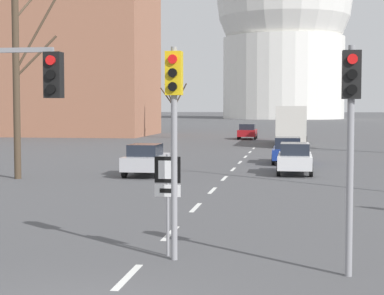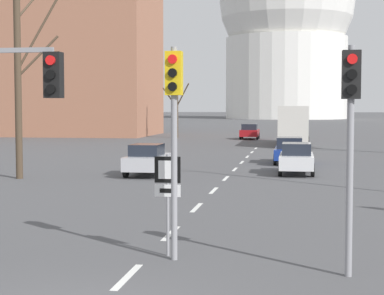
# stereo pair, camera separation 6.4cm
# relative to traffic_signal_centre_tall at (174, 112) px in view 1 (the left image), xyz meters

# --- Properties ---
(lane_stripe_0) EXTENTS (0.16, 2.00, 0.01)m
(lane_stripe_0) POSITION_rel_traffic_signal_centre_tall_xyz_m (-0.66, -1.57, -3.31)
(lane_stripe_0) COLOR silver
(lane_stripe_0) RESTS_ON ground_plane
(lane_stripe_1) EXTENTS (0.16, 2.00, 0.01)m
(lane_stripe_1) POSITION_rel_traffic_signal_centre_tall_xyz_m (-0.66, 2.93, -3.31)
(lane_stripe_1) COLOR silver
(lane_stripe_1) RESTS_ON ground_plane
(lane_stripe_2) EXTENTS (0.16, 2.00, 0.01)m
(lane_stripe_2) POSITION_rel_traffic_signal_centre_tall_xyz_m (-0.66, 7.43, -3.31)
(lane_stripe_2) COLOR silver
(lane_stripe_2) RESTS_ON ground_plane
(lane_stripe_3) EXTENTS (0.16, 2.00, 0.01)m
(lane_stripe_3) POSITION_rel_traffic_signal_centre_tall_xyz_m (-0.66, 11.93, -3.31)
(lane_stripe_3) COLOR silver
(lane_stripe_3) RESTS_ON ground_plane
(lane_stripe_4) EXTENTS (0.16, 2.00, 0.01)m
(lane_stripe_4) POSITION_rel_traffic_signal_centre_tall_xyz_m (-0.66, 16.43, -3.31)
(lane_stripe_4) COLOR silver
(lane_stripe_4) RESTS_ON ground_plane
(lane_stripe_5) EXTENTS (0.16, 2.00, 0.01)m
(lane_stripe_5) POSITION_rel_traffic_signal_centre_tall_xyz_m (-0.66, 20.93, -3.31)
(lane_stripe_5) COLOR silver
(lane_stripe_5) RESTS_ON ground_plane
(lane_stripe_6) EXTENTS (0.16, 2.00, 0.01)m
(lane_stripe_6) POSITION_rel_traffic_signal_centre_tall_xyz_m (-0.66, 25.43, -3.31)
(lane_stripe_6) COLOR silver
(lane_stripe_6) RESTS_ON ground_plane
(lane_stripe_7) EXTENTS (0.16, 2.00, 0.01)m
(lane_stripe_7) POSITION_rel_traffic_signal_centre_tall_xyz_m (-0.66, 29.93, -3.31)
(lane_stripe_7) COLOR silver
(lane_stripe_7) RESTS_ON ground_plane
(lane_stripe_8) EXTENTS (0.16, 2.00, 0.01)m
(lane_stripe_8) POSITION_rel_traffic_signal_centre_tall_xyz_m (-0.66, 34.43, -3.31)
(lane_stripe_8) COLOR silver
(lane_stripe_8) RESTS_ON ground_plane
(lane_stripe_9) EXTENTS (0.16, 2.00, 0.01)m
(lane_stripe_9) POSITION_rel_traffic_signal_centre_tall_xyz_m (-0.66, 38.93, -3.31)
(lane_stripe_9) COLOR silver
(lane_stripe_9) RESTS_ON ground_plane
(traffic_signal_centre_tall) EXTENTS (0.36, 0.34, 4.74)m
(traffic_signal_centre_tall) POSITION_rel_traffic_signal_centre_tall_xyz_m (0.00, 0.00, 0.00)
(traffic_signal_centre_tall) COLOR gray
(traffic_signal_centre_tall) RESTS_ON ground_plane
(traffic_signal_near_right) EXTENTS (0.36, 0.34, 4.64)m
(traffic_signal_near_right) POSITION_rel_traffic_signal_centre_tall_xyz_m (3.74, -0.81, -0.07)
(traffic_signal_near_right) COLOR gray
(traffic_signal_near_right) RESTS_ON ground_plane
(traffic_signal_near_left) EXTENTS (1.97, 0.34, 4.87)m
(traffic_signal_near_left) POSITION_rel_traffic_signal_centre_tall_xyz_m (-3.41, -1.06, 0.37)
(traffic_signal_near_left) COLOR gray
(traffic_signal_near_left) RESTS_ON ground_plane
(route_sign_post) EXTENTS (0.60, 0.08, 2.34)m
(route_sign_post) POSITION_rel_traffic_signal_centre_tall_xyz_m (-0.22, 0.34, -1.72)
(route_sign_post) COLOR gray
(route_sign_post) RESTS_ON ground_plane
(sedan_near_left) EXTENTS (1.94, 4.07, 1.62)m
(sedan_near_left) POSITION_rel_traffic_signal_centre_tall_xyz_m (-2.26, 53.78, -2.49)
(sedan_near_left) COLOR maroon
(sedan_near_left) RESTS_ON ground_plane
(sedan_near_right) EXTENTS (1.82, 4.41, 1.60)m
(sedan_near_right) POSITION_rel_traffic_signal_centre_tall_xyz_m (2.25, 25.12, -2.51)
(sedan_near_right) COLOR navy
(sedan_near_right) RESTS_ON ground_plane
(sedan_mid_centre) EXTENTS (1.75, 4.13, 1.59)m
(sedan_mid_centre) POSITION_rel_traffic_signal_centre_tall_xyz_m (2.67, 19.00, -2.50)
(sedan_mid_centre) COLOR silver
(sedan_mid_centre) RESTS_ON ground_plane
(sedan_far_left) EXTENTS (1.77, 3.85, 1.58)m
(sedan_far_left) POSITION_rel_traffic_signal_centre_tall_xyz_m (-4.65, 17.09, -2.51)
(sedan_far_left) COLOR #B7B7BC
(sedan_far_left) RESTS_ON ground_plane
(city_bus) EXTENTS (2.66, 10.80, 3.48)m
(city_bus) POSITION_rel_traffic_signal_centre_tall_xyz_m (2.36, 44.16, -1.26)
(city_bus) COLOR beige
(city_bus) RESTS_ON ground_plane
(bare_tree_left_near) EXTENTS (2.21, 3.20, 9.45)m
(bare_tree_left_near) POSITION_rel_traffic_signal_centre_tall_xyz_m (-10.28, 14.87, 1.37)
(bare_tree_left_near) COLOR #473828
(bare_tree_left_near) RESTS_ON ground_plane
(bare_tree_left_far) EXTENTS (3.42, 2.27, 6.01)m
(bare_tree_left_far) POSITION_rel_traffic_signal_centre_tall_xyz_m (-10.42, 55.12, -0.18)
(bare_tree_left_far) COLOR #473828
(bare_tree_left_far) RESTS_ON ground_plane
(capitol_dome) EXTENTS (38.59, 38.59, 54.50)m
(capitol_dome) POSITION_rel_traffic_signal_centre_tall_xyz_m (-0.66, 173.93, 23.24)
(capitol_dome) COLOR silver
(capitol_dome) RESTS_ON ground_plane
(apartment_block_left) EXTENTS (18.00, 14.00, 22.28)m
(apartment_block_left) POSITION_rel_traffic_signal_centre_tall_xyz_m (-23.44, 60.55, 7.83)
(apartment_block_left) COLOR #9E664C
(apartment_block_left) RESTS_ON ground_plane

